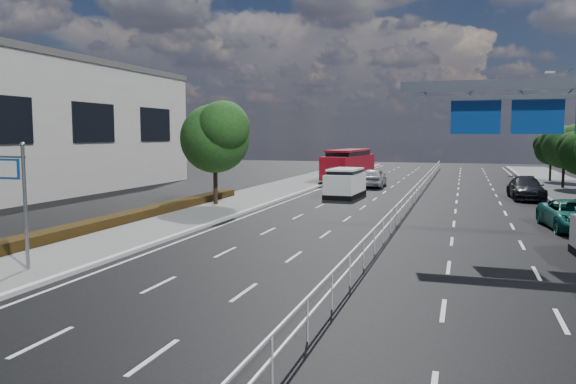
% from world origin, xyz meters
% --- Properties ---
extents(ground, '(160.00, 160.00, 0.00)m').
position_xyz_m(ground, '(0.00, 0.00, 0.00)').
color(ground, black).
rests_on(ground, ground).
extents(sidewalk_near, '(5.00, 140.00, 0.14)m').
position_xyz_m(sidewalk_near, '(-11.50, 0.00, 0.07)').
color(sidewalk_near, slate).
rests_on(sidewalk_near, ground).
extents(kerb_near, '(0.25, 140.00, 0.15)m').
position_xyz_m(kerb_near, '(-9.00, 0.00, 0.07)').
color(kerb_near, silver).
rests_on(kerb_near, ground).
extents(median_fence, '(0.05, 85.00, 1.02)m').
position_xyz_m(median_fence, '(0.00, 22.50, 0.53)').
color(median_fence, silver).
rests_on(median_fence, ground).
extents(hedge_near, '(1.00, 36.00, 0.44)m').
position_xyz_m(hedge_near, '(-13.30, 5.00, 0.36)').
color(hedge_near, black).
rests_on(hedge_near, sidewalk_near).
extents(toilet_sign, '(1.62, 0.18, 4.34)m').
position_xyz_m(toilet_sign, '(-10.95, 0.00, 2.94)').
color(toilet_sign, gray).
rests_on(toilet_sign, ground).
extents(overhead_gantry, '(10.24, 0.38, 7.45)m').
position_xyz_m(overhead_gantry, '(6.74, 10.05, 5.61)').
color(overhead_gantry, gray).
rests_on(overhead_gantry, ground).
extents(near_tree_back, '(4.84, 4.51, 6.69)m').
position_xyz_m(near_tree_back, '(-11.94, 17.97, 4.61)').
color(near_tree_back, black).
rests_on(near_tree_back, ground).
extents(far_tree_g, '(3.96, 3.69, 5.45)m').
position_xyz_m(far_tree_g, '(11.25, 36.98, 3.75)').
color(far_tree_g, black).
rests_on(far_tree_g, ground).
extents(far_tree_h, '(3.41, 3.18, 4.91)m').
position_xyz_m(far_tree_h, '(11.24, 44.48, 3.42)').
color(far_tree_h, black).
rests_on(far_tree_h, ground).
extents(white_minivan, '(2.32, 4.97, 2.12)m').
position_xyz_m(white_minivan, '(-5.09, 25.63, 1.04)').
color(white_minivan, black).
rests_on(white_minivan, ground).
extents(red_bus, '(3.51, 10.75, 3.16)m').
position_xyz_m(red_bus, '(-7.50, 39.01, 1.65)').
color(red_bus, black).
rests_on(red_bus, ground).
extents(near_car_silver, '(2.14, 5.02, 1.69)m').
position_xyz_m(near_car_silver, '(-4.36, 34.32, 0.85)').
color(near_car_silver, '#95979B').
rests_on(near_car_silver, ground).
extents(near_car_dark, '(2.07, 4.76, 1.52)m').
position_xyz_m(near_car_dark, '(-7.84, 47.67, 0.76)').
color(near_car_dark, black).
rests_on(near_car_dark, ground).
extents(parked_car_teal, '(2.96, 5.38, 1.43)m').
position_xyz_m(parked_car_teal, '(8.30, 14.84, 0.71)').
color(parked_car_teal, '#176B5E').
rests_on(parked_car_teal, ground).
extents(parked_car_dark, '(2.48, 5.47, 1.55)m').
position_xyz_m(parked_car_dark, '(7.48, 28.27, 0.78)').
color(parked_car_dark, black).
rests_on(parked_car_dark, ground).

